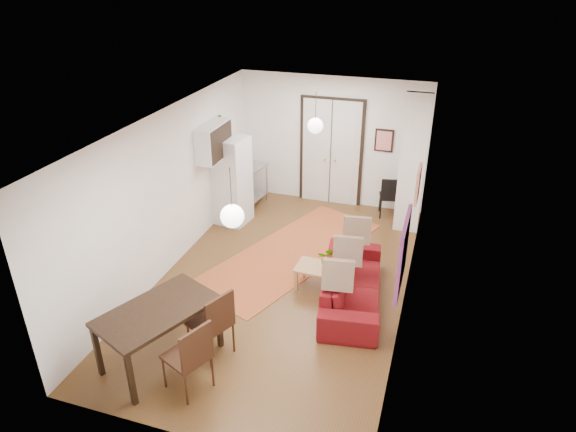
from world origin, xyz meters
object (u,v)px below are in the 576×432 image
(coffee_table, at_px, (323,271))
(dining_chair_far, at_px, (190,344))
(kitchen_counter, at_px, (245,183))
(black_side_chair, at_px, (390,191))
(dining_table, at_px, (157,315))
(sofa, at_px, (352,284))
(dining_chair_near, at_px, (213,312))
(fridge, at_px, (231,181))

(coffee_table, xyz_separation_m, dining_chair_far, (-1.13, -2.64, 0.28))
(kitchen_counter, xyz_separation_m, black_side_chair, (3.16, 0.67, -0.05))
(kitchen_counter, relative_size, dining_table, 0.70)
(sofa, xyz_separation_m, kitchen_counter, (-3.02, 2.79, 0.26))
(kitchen_counter, bearing_deg, sofa, -34.69)
(dining_chair_near, relative_size, dining_chair_far, 1.00)
(fridge, bearing_deg, dining_chair_far, -65.45)
(dining_table, xyz_separation_m, dining_chair_far, (0.60, -0.24, -0.15))
(dining_chair_near, bearing_deg, dining_chair_far, 23.66)
(dining_table, distance_m, dining_chair_near, 0.77)
(sofa, distance_m, black_side_chair, 3.47)
(fridge, distance_m, dining_chair_far, 4.72)
(coffee_table, height_order, dining_chair_near, dining_chair_near)
(dining_chair_far, bearing_deg, black_side_chair, -173.52)
(dining_chair_near, height_order, dining_chair_far, same)
(sofa, bearing_deg, fridge, 47.34)
(black_side_chair, bearing_deg, dining_chair_far, 61.47)
(dining_chair_near, distance_m, dining_chair_far, 0.70)
(kitchen_counter, height_order, dining_table, kitchen_counter)
(dining_table, relative_size, dining_chair_near, 1.67)
(dining_chair_near, bearing_deg, fridge, -136.96)
(fridge, height_order, black_side_chair, fridge)
(coffee_table, height_order, black_side_chair, black_side_chair)
(sofa, xyz_separation_m, coffee_table, (-0.55, 0.21, 0.02))
(coffee_table, distance_m, dining_chair_far, 2.88)
(fridge, height_order, dining_table, fridge)
(coffee_table, relative_size, dining_chair_near, 0.87)
(dining_table, relative_size, dining_chair_far, 1.67)
(dining_chair_near, xyz_separation_m, dining_chair_far, (0.00, -0.70, 0.00))
(coffee_table, relative_size, dining_chair_far, 0.87)
(kitchen_counter, bearing_deg, fridge, -81.87)
(fridge, relative_size, black_side_chair, 2.01)
(black_side_chair, bearing_deg, dining_chair_near, 59.31)
(sofa, relative_size, dining_table, 1.28)
(dining_chair_far, bearing_deg, dining_chair_near, -156.34)
(kitchen_counter, distance_m, black_side_chair, 3.24)
(kitchen_counter, height_order, fridge, fridge)
(dining_chair_near, bearing_deg, black_side_chair, -175.68)
(fridge, bearing_deg, sofa, -26.66)
(kitchen_counter, relative_size, black_side_chair, 1.37)
(sofa, relative_size, black_side_chair, 2.50)
(sofa, height_order, black_side_chair, black_side_chair)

